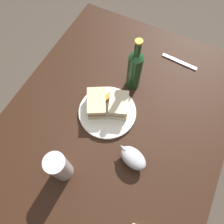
{
  "coord_description": "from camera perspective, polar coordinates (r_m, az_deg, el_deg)",
  "views": [
    {
      "loc": [
        0.35,
        0.15,
        1.59
      ],
      "look_at": [
        0.0,
        -0.02,
        0.78
      ],
      "focal_mm": 34.08,
      "sensor_mm": 36.0,
      "label": 1
    }
  ],
  "objects": [
    {
      "name": "pint_glass",
      "position": [
        0.81,
        -13.78,
        -14.32
      ],
      "size": [
        0.07,
        0.07,
        0.16
      ],
      "color": "white",
      "rests_on": "dining_table"
    },
    {
      "name": "dining_table",
      "position": [
        1.28,
        0.94,
        -8.18
      ],
      "size": [
        1.15,
        0.93,
        0.75
      ],
      "primitive_type": "cube",
      "color": "black",
      "rests_on": "ground"
    },
    {
      "name": "potato_wedge_middle",
      "position": [
        0.93,
        0.78,
        2.55
      ],
      "size": [
        0.04,
        0.02,
        0.02
      ],
      "primitive_type": "cube",
      "rotation": [
        0.0,
        0.0,
        3.3
      ],
      "color": "#B77F33",
      "rests_on": "plate"
    },
    {
      "name": "cider_bottle",
      "position": [
        0.92,
        6.07,
        11.34
      ],
      "size": [
        0.06,
        0.06,
        0.28
      ],
      "color": "#19421E",
      "rests_on": "dining_table"
    },
    {
      "name": "potato_wedge_back",
      "position": [
        0.93,
        1.24,
        3.09
      ],
      "size": [
        0.05,
        0.04,
        0.02
      ],
      "primitive_type": "cube",
      "rotation": [
        0.0,
        0.0,
        2.65
      ],
      "color": "gold",
      "rests_on": "plate"
    },
    {
      "name": "sandwich_half_right",
      "position": [
        0.9,
        -4.09,
        2.44
      ],
      "size": [
        0.14,
        0.13,
        0.06
      ],
      "color": "beige",
      "rests_on": "plate"
    },
    {
      "name": "gravy_boat",
      "position": [
        0.83,
        5.61,
        -12.11
      ],
      "size": [
        0.1,
        0.13,
        0.07
      ],
      "color": "#B7B7BC",
      "rests_on": "dining_table"
    },
    {
      "name": "fork",
      "position": [
        1.13,
        17.62,
        12.72
      ],
      "size": [
        0.03,
        0.18,
        0.01
      ],
      "primitive_type": "cube",
      "rotation": [
        0.0,
        0.0,
        4.63
      ],
      "color": "silver",
      "rests_on": "dining_table"
    },
    {
      "name": "potato_wedge_front",
      "position": [
        0.94,
        1.54,
        3.99
      ],
      "size": [
        0.04,
        0.05,
        0.02
      ],
      "primitive_type": "cube",
      "rotation": [
        0.0,
        0.0,
        0.9
      ],
      "color": "#AD702D",
      "rests_on": "plate"
    },
    {
      "name": "sandwich_half_left",
      "position": [
        0.9,
        1.76,
        1.9
      ],
      "size": [
        0.13,
        0.11,
        0.06
      ],
      "color": "beige",
      "rests_on": "plate"
    },
    {
      "name": "potato_wedge_stray",
      "position": [
        0.94,
        -1.04,
        4.12
      ],
      "size": [
        0.05,
        0.03,
        0.02
      ],
      "primitive_type": "cube",
      "rotation": [
        0.0,
        0.0,
        6.02
      ],
      "color": "gold",
      "rests_on": "plate"
    },
    {
      "name": "potato_wedge_left_edge",
      "position": [
        0.95,
        -3.59,
        4.23
      ],
      "size": [
        0.03,
        0.05,
        0.02
      ],
      "primitive_type": "cube",
      "rotation": [
        0.0,
        0.0,
        1.71
      ],
      "color": "#B77F33",
      "rests_on": "plate"
    },
    {
      "name": "potato_wedge_right_edge",
      "position": [
        0.94,
        2.67,
        3.49
      ],
      "size": [
        0.04,
        0.06,
        0.01
      ],
      "primitive_type": "cube",
      "rotation": [
        0.0,
        0.0,
        4.37
      ],
      "color": "#AD702D",
      "rests_on": "plate"
    },
    {
      "name": "ground_plane",
      "position": [
        1.64,
        0.74,
        -12.05
      ],
      "size": [
        6.0,
        6.0,
        0.0
      ],
      "primitive_type": "plane",
      "color": "#4C4238"
    },
    {
      "name": "plate",
      "position": [
        0.93,
        -1.28,
        -0.06
      ],
      "size": [
        0.25,
        0.25,
        0.02
      ],
      "primitive_type": "cylinder",
      "color": "silver",
      "rests_on": "dining_table"
    }
  ]
}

